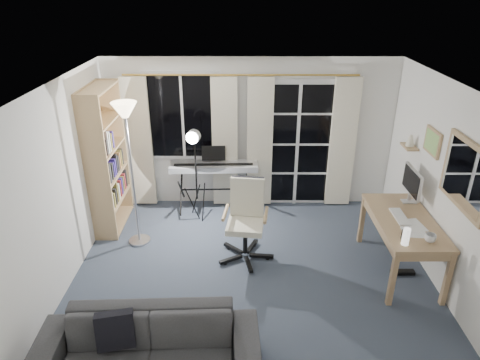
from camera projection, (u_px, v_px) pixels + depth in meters
name	position (u px, v px, depth m)	size (l,w,h in m)	color
floor	(252.00, 275.00, 5.47)	(4.50, 4.00, 0.02)	#343D4B
window	(183.00, 116.00, 6.63)	(1.20, 0.08, 1.40)	white
french_door	(297.00, 145.00, 6.82)	(1.32, 0.09, 2.11)	white
curtains	(241.00, 143.00, 6.71)	(3.60, 0.07, 2.13)	gold
bookshelf	(104.00, 163.00, 6.18)	(0.34, 0.99, 2.13)	#A98159
torchiere_lamp	(127.00, 133.00, 5.46)	(0.37, 0.37, 2.04)	#B2B2B7
keyboard_piano	(214.00, 167.00, 6.69)	(1.38, 0.70, 0.99)	black
studio_light	(194.00, 147.00, 6.24)	(0.31, 0.31, 1.50)	black
office_chair	(246.00, 212.00, 5.64)	(0.73, 0.74, 1.08)	black
desk	(404.00, 226.00, 5.29)	(0.71, 1.41, 0.75)	tan
monitor	(412.00, 183.00, 5.53)	(0.18, 0.54, 0.47)	silver
desk_clutter	(404.00, 241.00, 5.11)	(0.44, 0.85, 0.95)	white
mug	(430.00, 237.00, 4.77)	(0.12, 0.10, 0.12)	silver
wall_mirror	(466.00, 176.00, 4.48)	(0.04, 0.94, 0.74)	#A98159
framed_print	(433.00, 142.00, 5.28)	(0.03, 0.42, 0.32)	#A98159
wall_shelf	(410.00, 143.00, 5.81)	(0.16, 0.30, 0.18)	#A98159
sofa	(146.00, 343.00, 3.90)	(2.09, 0.69, 0.81)	#2D2D2F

